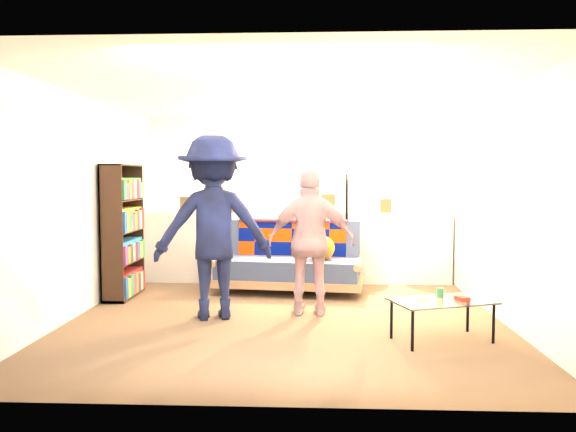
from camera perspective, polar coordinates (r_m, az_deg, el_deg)
The scene contains 10 objects.
ground at distance 6.25m, azimuth -0.17°, elevation -9.91°, with size 5.00×5.00×0.00m, color brown.
room_shell at distance 6.54m, azimuth 0.03°, elevation 5.48°, with size 4.60×5.05×2.45m.
half_wall_ledge at distance 7.93m, azimuth 0.46°, elevation -3.26°, with size 4.45×0.15×1.00m, color silver.
ledge_decor at distance 7.86m, azimuth -1.20°, elevation 1.63°, with size 2.97×0.02×0.45m.
futon_sofa at distance 7.40m, azimuth 0.28°, elevation -4.71°, with size 2.01×1.13×0.82m.
bookshelf at distance 7.29m, azimuth -16.44°, elevation -1.91°, with size 0.28×0.83×1.66m.
coffee_table at distance 5.37m, azimuth 15.43°, elevation -8.48°, with size 1.02×0.76×0.47m.
floor_lamp at distance 7.76m, azimuth 5.98°, elevation 1.47°, with size 0.38×0.31×1.64m.
person_left at distance 6.00m, azimuth -7.58°, elevation -1.14°, with size 1.25×0.72×1.94m, color black.
person_right at distance 6.09m, azimuth 2.37°, elevation -2.61°, with size 0.94×0.39×1.60m, color pink.
Camera 1 is at (0.29, -6.06, 1.50)m, focal length 35.00 mm.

